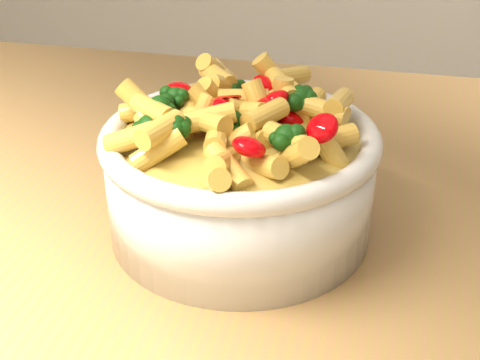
# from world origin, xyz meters

# --- Properties ---
(table) EXTENTS (1.20, 0.80, 0.90)m
(table) POSITION_xyz_m (0.00, 0.00, 0.80)
(table) COLOR #A57446
(table) RESTS_ON ground
(serving_bowl) EXTENTS (0.23, 0.23, 0.10)m
(serving_bowl) POSITION_xyz_m (-0.07, -0.03, 0.95)
(serving_bowl) COLOR silver
(serving_bowl) RESTS_ON table
(pasta_salad) EXTENTS (0.18, 0.18, 0.04)m
(pasta_salad) POSITION_xyz_m (-0.07, -0.03, 1.01)
(pasta_salad) COLOR #EFB54B
(pasta_salad) RESTS_ON serving_bowl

